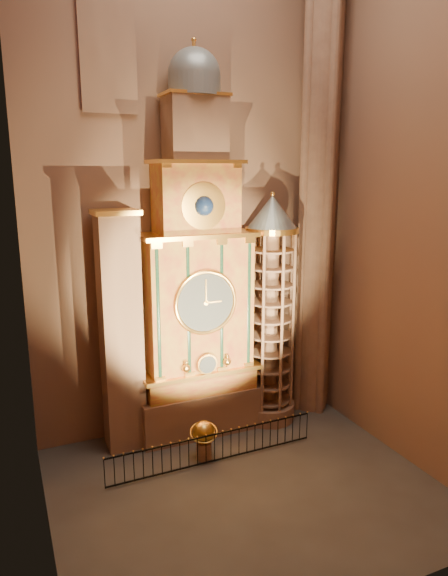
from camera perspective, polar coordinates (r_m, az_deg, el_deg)
name	(u,v)px	position (r m, az deg, el deg)	size (l,w,h in m)	color
floor	(246,488)	(20.79, 2.45, -21.33)	(14.00, 14.00, 0.00)	#383330
wall_back	(187,187)	(22.73, -4.08, 11.13)	(22.00, 22.00, 0.00)	#866248
wall_left	(22,196)	(15.41, -21.52, 9.46)	(22.00, 22.00, 0.00)	#866248
wall_right	(413,189)	(21.27, 20.22, 10.27)	(22.00, 22.00, 0.00)	#866248
astronomical_clock	(197,289)	(22.32, -3.01, -0.10)	(5.60, 2.41, 16.70)	#8C634C
portrait_tower	(121,332)	(21.81, -11.38, -4.81)	(1.80, 1.60, 10.20)	#8C634C
stair_turret	(270,313)	(23.86, 5.15, -2.77)	(2.50, 2.50, 10.80)	#8C634C
gothic_pier	(319,186)	(24.61, 10.49, 11.08)	(2.04, 2.04, 22.00)	#8C634C
stained_glass_window	(107,42)	(22.29, -12.83, 25.06)	(2.20, 0.14, 5.20)	#381B7A
celestial_globe	(204,437)	(22.00, -2.26, -16.17)	(1.45, 1.41, 1.67)	#8C634C
iron_railing	(214,448)	(21.87, -1.07, -17.34)	(8.93, 0.17, 1.24)	black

